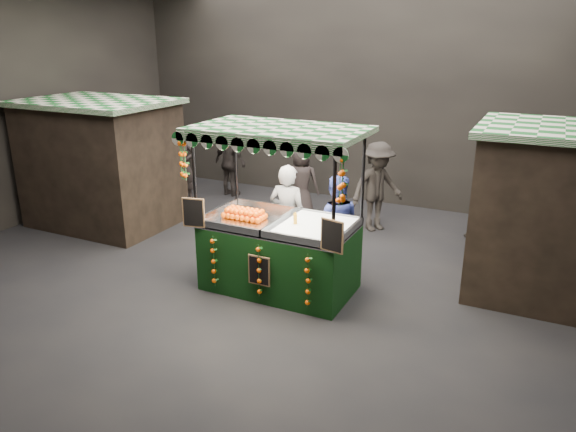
% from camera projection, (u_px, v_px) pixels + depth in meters
% --- Properties ---
extents(ground, '(12.00, 12.00, 0.00)m').
position_uv_depth(ground, '(267.00, 279.00, 8.97)').
color(ground, black).
rests_on(ground, ground).
extents(market_hall, '(12.10, 10.10, 5.05)m').
position_uv_depth(market_hall, '(264.00, 68.00, 7.89)').
color(market_hall, black).
rests_on(market_hall, ground).
extents(neighbour_stall_left, '(3.00, 2.20, 2.60)m').
position_uv_depth(neighbour_stall_left, '(102.00, 163.00, 11.23)').
color(neighbour_stall_left, black).
rests_on(neighbour_stall_left, ground).
extents(neighbour_stall_right, '(3.00, 2.20, 2.60)m').
position_uv_depth(neighbour_stall_right, '(576.00, 215.00, 8.00)').
color(neighbour_stall_right, black).
rests_on(neighbour_stall_right, ground).
extents(juice_stall, '(2.66, 1.56, 2.57)m').
position_uv_depth(juice_stall, '(279.00, 242.00, 8.37)').
color(juice_stall, black).
rests_on(juice_stall, ground).
extents(vendor_grey, '(0.68, 0.46, 1.81)m').
position_uv_depth(vendor_grey, '(288.00, 217.00, 9.19)').
color(vendor_grey, slate).
rests_on(vendor_grey, ground).
extents(vendor_blue, '(0.99, 0.88, 1.70)m').
position_uv_depth(vendor_blue, '(335.00, 225.00, 8.99)').
color(vendor_blue, navy).
rests_on(vendor_blue, ground).
extents(shopper_0, '(0.72, 0.54, 1.81)m').
position_uv_depth(shopper_0, '(183.00, 165.00, 12.79)').
color(shopper_0, '#292221').
rests_on(shopper_0, ground).
extents(shopper_1, '(1.04, 0.86, 1.93)m').
position_uv_depth(shopper_1, '(494.00, 194.00, 10.26)').
color(shopper_1, '#2B2722').
rests_on(shopper_1, ground).
extents(shopper_2, '(1.03, 0.60, 1.65)m').
position_uv_depth(shopper_2, '(230.00, 163.00, 13.35)').
color(shopper_2, '#282220').
rests_on(shopper_2, ground).
extents(shopper_3, '(1.27, 1.35, 1.83)m').
position_uv_depth(shopper_3, '(377.00, 187.00, 10.95)').
color(shopper_3, '#282421').
rests_on(shopper_3, ground).
extents(shopper_4, '(0.84, 0.62, 1.57)m').
position_uv_depth(shopper_4, '(301.00, 182.00, 11.80)').
color(shopper_4, '#2B2323').
rests_on(shopper_4, ground).
extents(shopper_5, '(1.41, 1.64, 1.78)m').
position_uv_depth(shopper_5, '(491.00, 219.00, 9.13)').
color(shopper_5, '#2D2725').
rests_on(shopper_5, ground).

